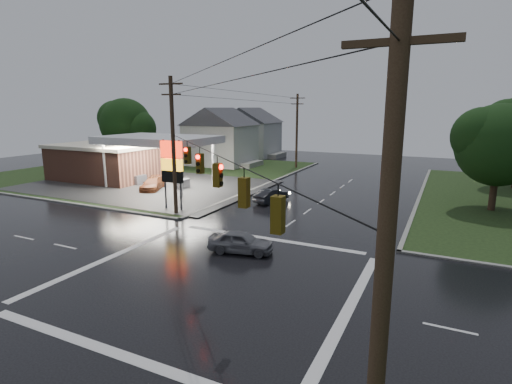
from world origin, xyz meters
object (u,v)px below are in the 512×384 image
at_px(pylon_sign, 172,163).
at_px(utility_pole_se, 383,277).
at_px(gas_station, 118,159).
at_px(house_far, 250,131).
at_px(house_near, 221,136).
at_px(car_north, 271,195).
at_px(utility_pole_nw, 173,144).
at_px(tree_ne_near, 501,145).
at_px(utility_pole_n, 297,130).
at_px(tree_nw_behind, 126,124).
at_px(car_pump, 153,184).
at_px(car_crossing, 241,242).

distance_m(pylon_sign, utility_pole_se, 28.34).
xyz_separation_m(gas_station, house_far, (3.73, 28.30, 1.86)).
relative_size(house_near, car_north, 2.86).
height_order(utility_pole_nw, car_north, utility_pole_nw).
bearing_deg(pylon_sign, tree_ne_near, 25.01).
xyz_separation_m(house_far, car_north, (17.82, -31.23, -3.77)).
bearing_deg(utility_pole_n, house_near, -170.09).
distance_m(gas_station, tree_nw_behind, 13.63).
bearing_deg(car_north, car_pump, 14.93).
relative_size(pylon_sign, tree_nw_behind, 0.60).
xyz_separation_m(house_near, car_pump, (3.23, -19.60, -3.75)).
relative_size(gas_station, utility_pole_nw, 2.38).
bearing_deg(tree_nw_behind, utility_pole_nw, -40.10).
relative_size(utility_pole_n, tree_nw_behind, 1.05).
relative_size(utility_pole_nw, tree_ne_near, 1.22).
bearing_deg(utility_pole_n, utility_pole_se, -68.20).
height_order(pylon_sign, house_far, house_far).
relative_size(tree_ne_near, car_north, 2.33).
bearing_deg(car_north, car_crossing, 119.14).
relative_size(utility_pole_se, tree_ne_near, 1.22).
bearing_deg(house_far, utility_pole_nw, -72.08).
bearing_deg(house_far, car_crossing, -64.04).
bearing_deg(utility_pole_n, gas_station, -131.47).
height_order(house_near, tree_nw_behind, tree_nw_behind).
distance_m(utility_pole_nw, tree_nw_behind, 31.82).
bearing_deg(house_far, tree_ne_near, -35.77).
height_order(house_near, car_pump, house_near).
distance_m(tree_nw_behind, car_pump, 21.80).
bearing_deg(car_north, utility_pole_nw, 66.90).
bearing_deg(tree_nw_behind, pylon_sign, -39.87).
xyz_separation_m(car_crossing, car_pump, (-17.22, 12.46, -0.02)).
xyz_separation_m(tree_nw_behind, car_pump, (16.13, -13.60, -5.53)).
bearing_deg(pylon_sign, house_far, 106.98).
height_order(car_north, car_crossing, car_crossing).
relative_size(house_far, car_pump, 2.45).
xyz_separation_m(utility_pole_se, tree_nw_behind, (-43.34, 39.49, 0.46)).
distance_m(pylon_sign, utility_pole_n, 27.56).
bearing_deg(tree_nw_behind, car_crossing, -38.01).
height_order(gas_station, car_pump, gas_station).
height_order(car_crossing, car_pump, car_crossing).
bearing_deg(house_near, tree_nw_behind, -155.02).
xyz_separation_m(pylon_sign, house_far, (-11.45, 37.50, 0.39)).
relative_size(gas_station, tree_ne_near, 2.92).
bearing_deg(house_near, car_pump, -80.63).
bearing_deg(car_pump, house_near, 76.47).
distance_m(utility_pole_n, car_crossing, 35.56).
relative_size(gas_station, car_north, 6.78).
relative_size(utility_pole_nw, tree_nw_behind, 1.10).
distance_m(utility_pole_n, car_north, 22.42).
bearing_deg(gas_station, utility_pole_nw, -32.23).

